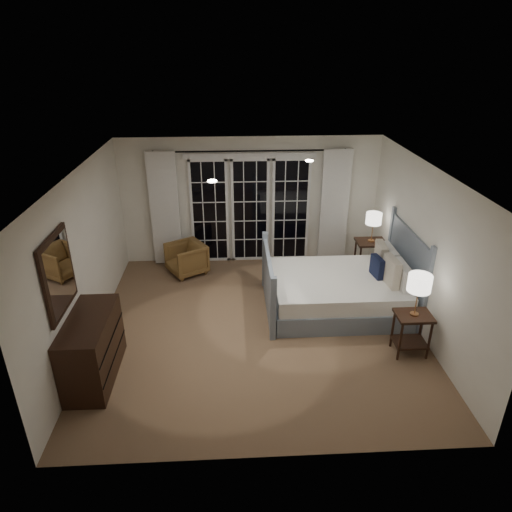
{
  "coord_description": "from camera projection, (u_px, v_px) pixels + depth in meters",
  "views": [
    {
      "loc": [
        -0.36,
        -6.03,
        4.1
      ],
      "look_at": [
        -0.0,
        0.4,
        1.05
      ],
      "focal_mm": 32.0,
      "sensor_mm": 36.0,
      "label": 1
    }
  ],
  "objects": [
    {
      "name": "dresser",
      "position": [
        92.0,
        348.0,
        5.97
      ],
      "size": [
        0.54,
        1.27,
        0.9
      ],
      "color": "black",
      "rests_on": "floor"
    },
    {
      "name": "downlight_a",
      "position": [
        309.0,
        161.0,
        6.73
      ],
      "size": [
        0.12,
        0.12,
        0.01
      ],
      "primitive_type": "cylinder",
      "color": "white",
      "rests_on": "ceiling"
    },
    {
      "name": "lamp_left",
      "position": [
        420.0,
        283.0,
        6.13
      ],
      "size": [
        0.32,
        0.32,
        0.62
      ],
      "color": "tan",
      "rests_on": "nightstand_left"
    },
    {
      "name": "mirror",
      "position": [
        58.0,
        274.0,
        5.48
      ],
      "size": [
        0.05,
        0.85,
        1.0
      ],
      "color": "black",
      "rests_on": "wall_left"
    },
    {
      "name": "wall_front",
      "position": [
        273.0,
        365.0,
        4.42
      ],
      "size": [
        5.0,
        0.02,
        2.5
      ],
      "primitive_type": "cube",
      "color": "white",
      "rests_on": "floor"
    },
    {
      "name": "nightstand_right",
      "position": [
        370.0,
        253.0,
        8.61
      ],
      "size": [
        0.54,
        0.44,
        0.71
      ],
      "color": "black",
      "rests_on": "floor"
    },
    {
      "name": "floor",
      "position": [
        257.0,
        327.0,
        7.21
      ],
      "size": [
        5.0,
        5.0,
        0.0
      ],
      "primitive_type": "plane",
      "color": "#866348",
      "rests_on": "ground"
    },
    {
      "name": "french_doors",
      "position": [
        250.0,
        209.0,
        8.96
      ],
      "size": [
        2.5,
        0.04,
        2.2
      ],
      "color": "black",
      "rests_on": "wall_back"
    },
    {
      "name": "wall_back",
      "position": [
        250.0,
        201.0,
        8.93
      ],
      "size": [
        5.0,
        0.02,
        2.5
      ],
      "primitive_type": "cube",
      "color": "white",
      "rests_on": "floor"
    },
    {
      "name": "bed",
      "position": [
        340.0,
        290.0,
        7.59
      ],
      "size": [
        2.34,
        1.68,
        1.37
      ],
      "color": "slate",
      "rests_on": "floor"
    },
    {
      "name": "wall_left",
      "position": [
        84.0,
        259.0,
        6.55
      ],
      "size": [
        0.02,
        5.0,
        2.5
      ],
      "primitive_type": "cube",
      "color": "white",
      "rests_on": "floor"
    },
    {
      "name": "curtain_right",
      "position": [
        334.0,
        206.0,
        8.95
      ],
      "size": [
        0.55,
        0.1,
        2.25
      ],
      "primitive_type": "cube",
      "color": "silver",
      "rests_on": "curtain_rod"
    },
    {
      "name": "curtain_rod",
      "position": [
        250.0,
        151.0,
        8.41
      ],
      "size": [
        3.5,
        0.03,
        0.03
      ],
      "primitive_type": "cylinder",
      "rotation": [
        0.0,
        1.57,
        0.0
      ],
      "color": "black",
      "rests_on": "wall_back"
    },
    {
      "name": "curtain_left",
      "position": [
        165.0,
        209.0,
        8.78
      ],
      "size": [
        0.55,
        0.1,
        2.25
      ],
      "primitive_type": "cube",
      "color": "silver",
      "rests_on": "curtain_rod"
    },
    {
      "name": "lamp_right",
      "position": [
        374.0,
        219.0,
        8.32
      ],
      "size": [
        0.29,
        0.29,
        0.56
      ],
      "color": "tan",
      "rests_on": "nightstand_right"
    },
    {
      "name": "ceiling",
      "position": [
        258.0,
        171.0,
        6.14
      ],
      "size": [
        5.0,
        5.0,
        0.0
      ],
      "primitive_type": "plane",
      "rotation": [
        3.14,
        0.0,
        0.0
      ],
      "color": "white",
      "rests_on": "wall_back"
    },
    {
      "name": "nightstand_left",
      "position": [
        412.0,
        328.0,
        6.44
      ],
      "size": [
        0.49,
        0.4,
        0.64
      ],
      "color": "black",
      "rests_on": "floor"
    },
    {
      "name": "downlight_b",
      "position": [
        212.0,
        181.0,
        5.75
      ],
      "size": [
        0.12,
        0.12,
        0.01
      ],
      "primitive_type": "cylinder",
      "color": "white",
      "rests_on": "ceiling"
    },
    {
      "name": "wall_right",
      "position": [
        425.0,
        251.0,
        6.8
      ],
      "size": [
        0.02,
        5.0,
        2.5
      ],
      "primitive_type": "cube",
      "color": "white",
      "rests_on": "floor"
    },
    {
      "name": "armchair",
      "position": [
        186.0,
        259.0,
        8.76
      ],
      "size": [
        0.91,
        0.9,
        0.61
      ],
      "primitive_type": "imported",
      "rotation": [
        0.0,
        0.0,
        -1.03
      ],
      "color": "brown",
      "rests_on": "floor"
    }
  ]
}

